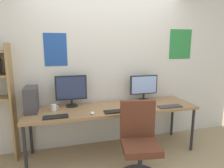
# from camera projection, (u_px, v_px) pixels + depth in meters

# --- Properties ---
(wall_back) EXTENTS (4.96, 0.11, 2.60)m
(wall_back) POSITION_uv_depth(u_px,v_px,m) (106.00, 68.00, 3.30)
(wall_back) COLOR silver
(wall_back) RESTS_ON ground_plane
(desk) EXTENTS (2.56, 0.68, 0.74)m
(desk) POSITION_uv_depth(u_px,v_px,m) (113.00, 110.00, 3.02)
(desk) COLOR #936D47
(desk) RESTS_ON ground_plane
(office_chair) EXTENTS (0.52, 0.52, 0.99)m
(office_chair) POSITION_uv_depth(u_px,v_px,m) (139.00, 149.00, 2.45)
(office_chair) COLOR #2D2D33
(office_chair) RESTS_ON ground_plane
(monitor_left) EXTENTS (0.47, 0.18, 0.48)m
(monitor_left) POSITION_uv_depth(u_px,v_px,m) (71.00, 90.00, 3.00)
(monitor_left) COLOR black
(monitor_left) RESTS_ON desk
(monitor_right) EXTENTS (0.48, 0.18, 0.43)m
(monitor_right) POSITION_uv_depth(u_px,v_px,m) (144.00, 87.00, 3.32)
(monitor_right) COLOR black
(monitor_right) RESTS_ON desk
(pc_tower) EXTENTS (0.17, 0.34, 0.36)m
(pc_tower) POSITION_uv_depth(u_px,v_px,m) (31.00, 99.00, 2.77)
(pc_tower) COLOR #38383D
(pc_tower) RESTS_ON desk
(keyboard_left) EXTENTS (0.32, 0.13, 0.02)m
(keyboard_left) POSITION_uv_depth(u_px,v_px,m) (56.00, 117.00, 2.57)
(keyboard_left) COLOR black
(keyboard_left) RESTS_ON desk
(keyboard_center) EXTENTS (0.37, 0.13, 0.02)m
(keyboard_center) POSITION_uv_depth(u_px,v_px,m) (117.00, 111.00, 2.79)
(keyboard_center) COLOR black
(keyboard_center) RESTS_ON desk
(keyboard_right) EXTENTS (0.37, 0.13, 0.02)m
(keyboard_right) POSITION_uv_depth(u_px,v_px,m) (170.00, 106.00, 3.01)
(keyboard_right) COLOR #38383D
(keyboard_right) RESTS_ON desk
(mouse_left_side) EXTENTS (0.06, 0.10, 0.03)m
(mouse_left_side) POSITION_uv_depth(u_px,v_px,m) (132.00, 109.00, 2.86)
(mouse_left_side) COLOR silver
(mouse_left_side) RESTS_ON desk
(mouse_right_side) EXTENTS (0.06, 0.10, 0.03)m
(mouse_right_side) POSITION_uv_depth(u_px,v_px,m) (92.00, 113.00, 2.70)
(mouse_right_side) COLOR silver
(mouse_right_side) RESTS_ON desk
(coffee_mug) EXTENTS (0.11, 0.08, 0.09)m
(coffee_mug) POSITION_uv_depth(u_px,v_px,m) (54.00, 108.00, 2.84)
(coffee_mug) COLOR white
(coffee_mug) RESTS_ON desk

